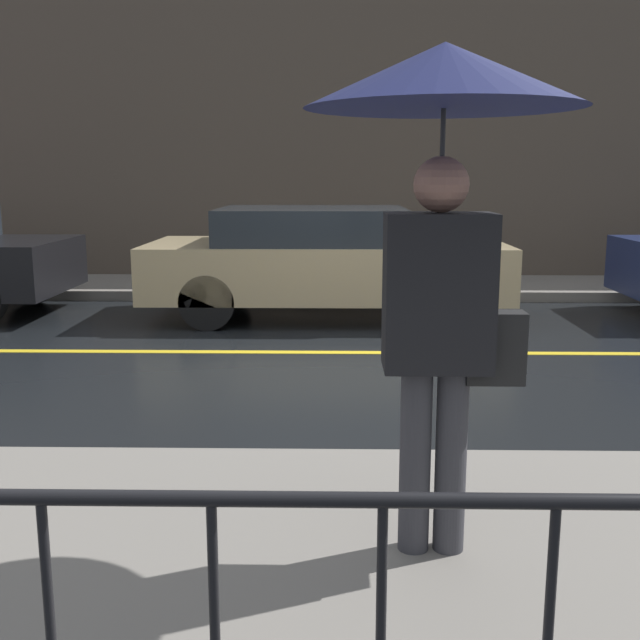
% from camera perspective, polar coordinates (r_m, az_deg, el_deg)
% --- Properties ---
extents(ground_plane, '(80.00, 80.00, 0.00)m').
position_cam_1_polar(ground_plane, '(7.45, 3.34, -2.51)').
color(ground_plane, black).
extents(sidewalk_near, '(28.00, 2.94, 0.14)m').
position_cam_1_polar(sidewalk_near, '(3.22, 6.61, -20.28)').
color(sidewalk_near, slate).
rests_on(sidewalk_near, ground_plane).
extents(sidewalk_far, '(28.00, 1.81, 0.14)m').
position_cam_1_polar(sidewalk_far, '(11.31, 2.58, 2.51)').
color(sidewalk_far, slate).
rests_on(sidewalk_far, ground_plane).
extents(lane_marking, '(25.20, 0.12, 0.01)m').
position_cam_1_polar(lane_marking, '(7.45, 3.34, -2.48)').
color(lane_marking, gold).
rests_on(lane_marking, ground_plane).
extents(building_storefront, '(28.00, 0.30, 4.75)m').
position_cam_1_polar(building_storefront, '(12.25, 2.55, 13.97)').
color(building_storefront, '#4C4238').
rests_on(building_storefront, ground_plane).
extents(railing_foreground, '(12.00, 0.04, 0.92)m').
position_cam_1_polar(railing_foreground, '(1.85, 10.93, -22.43)').
color(railing_foreground, black).
rests_on(railing_foreground, sidewalk_near).
extents(pedestrian, '(1.10, 1.10, 2.10)m').
position_cam_1_polar(pedestrian, '(3.05, 9.39, 12.50)').
color(pedestrian, '#333338').
rests_on(pedestrian, sidewalk_near).
extents(car_tan, '(4.33, 1.89, 1.34)m').
position_cam_1_polar(car_tan, '(9.25, 0.25, 4.58)').
color(car_tan, tan).
rests_on(car_tan, ground_plane).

